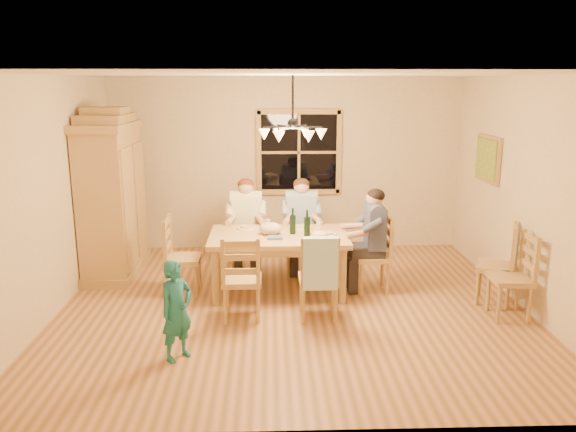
{
  "coord_description": "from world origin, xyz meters",
  "views": [
    {
      "loc": [
        -0.26,
        -6.32,
        2.61
      ],
      "look_at": [
        -0.05,
        0.1,
        1.08
      ],
      "focal_mm": 35.0,
      "sensor_mm": 36.0,
      "label": 1
    }
  ],
  "objects_px": {
    "chair_end_left": "(184,270)",
    "chair_spare_front": "(509,291)",
    "chair_near_left": "(242,293)",
    "chair_near_right": "(318,292)",
    "dining_table": "(279,242)",
    "chair_far_right": "(301,250)",
    "chandelier": "(293,132)",
    "adult_slate_man": "(374,227)",
    "adult_plaid_man": "(301,213)",
    "wine_bottle_a": "(293,221)",
    "chair_spare_back": "(494,278)",
    "child": "(177,310)",
    "chair_far_left": "(247,251)",
    "armoire": "(113,199)",
    "wine_bottle_b": "(307,223)",
    "chair_end_right": "(372,268)",
    "adult_woman": "(246,214)"
  },
  "relations": [
    {
      "from": "chandelier",
      "to": "chair_end_left",
      "type": "bearing_deg",
      "value": 161.06
    },
    {
      "from": "armoire",
      "to": "chair_near_left",
      "type": "bearing_deg",
      "value": -41.83
    },
    {
      "from": "chair_far_left",
      "to": "wine_bottle_b",
      "type": "relative_size",
      "value": 3.0
    },
    {
      "from": "chair_near_right",
      "to": "wine_bottle_a",
      "type": "bearing_deg",
      "value": 106.72
    },
    {
      "from": "adult_slate_man",
      "to": "wine_bottle_b",
      "type": "bearing_deg",
      "value": 96.28
    },
    {
      "from": "armoire",
      "to": "wine_bottle_a",
      "type": "xyz_separation_m",
      "value": [
        2.44,
        -0.8,
        -0.13
      ]
    },
    {
      "from": "chair_end_right",
      "to": "chair_spare_back",
      "type": "bearing_deg",
      "value": -107.69
    },
    {
      "from": "chandelier",
      "to": "adult_woman",
      "type": "height_order",
      "value": "chandelier"
    },
    {
      "from": "chair_far_right",
      "to": "chair_end_left",
      "type": "height_order",
      "value": "same"
    },
    {
      "from": "wine_bottle_a",
      "to": "chair_spare_back",
      "type": "height_order",
      "value": "wine_bottle_a"
    },
    {
      "from": "dining_table",
      "to": "wine_bottle_b",
      "type": "xyz_separation_m",
      "value": [
        0.35,
        -0.09,
        0.27
      ]
    },
    {
      "from": "dining_table",
      "to": "chair_far_right",
      "type": "distance_m",
      "value": 0.95
    },
    {
      "from": "chair_end_left",
      "to": "chair_spare_front",
      "type": "relative_size",
      "value": 1.0
    },
    {
      "from": "dining_table",
      "to": "wine_bottle_b",
      "type": "relative_size",
      "value": 5.25
    },
    {
      "from": "dining_table",
      "to": "chair_far_right",
      "type": "relative_size",
      "value": 1.75
    },
    {
      "from": "chair_end_left",
      "to": "chair_spare_front",
      "type": "height_order",
      "value": "same"
    },
    {
      "from": "chandelier",
      "to": "chair_end_left",
      "type": "xyz_separation_m",
      "value": [
        -1.36,
        0.47,
        -1.77
      ]
    },
    {
      "from": "chair_near_right",
      "to": "chair_spare_front",
      "type": "bearing_deg",
      "value": -1.94
    },
    {
      "from": "adult_woman",
      "to": "chair_far_left",
      "type": "bearing_deg",
      "value": 179.73
    },
    {
      "from": "adult_plaid_man",
      "to": "chair_near_left",
      "type": "bearing_deg",
      "value": 64.8
    },
    {
      "from": "chair_spare_back",
      "to": "chair_near_right",
      "type": "bearing_deg",
      "value": 124.0
    },
    {
      "from": "chair_near_right",
      "to": "child",
      "type": "bearing_deg",
      "value": -146.89
    },
    {
      "from": "chair_far_right",
      "to": "chair_spare_back",
      "type": "xyz_separation_m",
      "value": [
        2.27,
        -1.25,
        0.0
      ]
    },
    {
      "from": "dining_table",
      "to": "chair_far_left",
      "type": "height_order",
      "value": "chair_far_left"
    },
    {
      "from": "child",
      "to": "chair_spare_back",
      "type": "distance_m",
      "value": 3.85
    },
    {
      "from": "armoire",
      "to": "chair_spare_back",
      "type": "bearing_deg",
      "value": -14.53
    },
    {
      "from": "chair_spare_back",
      "to": "adult_plaid_man",
      "type": "bearing_deg",
      "value": 85.29
    },
    {
      "from": "adult_plaid_man",
      "to": "chair_spare_back",
      "type": "height_order",
      "value": "adult_plaid_man"
    },
    {
      "from": "chair_far_left",
      "to": "chair_near_left",
      "type": "height_order",
      "value": "same"
    },
    {
      "from": "armoire",
      "to": "chair_near_right",
      "type": "distance_m",
      "value": 3.25
    },
    {
      "from": "chair_spare_back",
      "to": "wine_bottle_b",
      "type": "bearing_deg",
      "value": 105.45
    },
    {
      "from": "chair_near_left",
      "to": "chair_spare_front",
      "type": "relative_size",
      "value": 1.0
    },
    {
      "from": "chandelier",
      "to": "adult_slate_man",
      "type": "relative_size",
      "value": 0.88
    },
    {
      "from": "chair_near_right",
      "to": "chair_spare_back",
      "type": "bearing_deg",
      "value": 9.59
    },
    {
      "from": "chair_near_left",
      "to": "chair_near_right",
      "type": "relative_size",
      "value": 1.0
    },
    {
      "from": "adult_slate_man",
      "to": "chair_spare_back",
      "type": "relative_size",
      "value": 0.88
    },
    {
      "from": "dining_table",
      "to": "chair_far_right",
      "type": "xyz_separation_m",
      "value": [
        0.33,
        0.82,
        -0.35
      ]
    },
    {
      "from": "wine_bottle_a",
      "to": "adult_slate_man",
      "type": "bearing_deg",
      "value": -1.04
    },
    {
      "from": "wine_bottle_a",
      "to": "adult_plaid_man",
      "type": "bearing_deg",
      "value": 79.13
    },
    {
      "from": "wine_bottle_a",
      "to": "wine_bottle_b",
      "type": "height_order",
      "value": "same"
    },
    {
      "from": "adult_woman",
      "to": "chair_spare_front",
      "type": "distance_m",
      "value": 3.52
    },
    {
      "from": "adult_plaid_man",
      "to": "chair_spare_back",
      "type": "bearing_deg",
      "value": 150.88
    },
    {
      "from": "adult_slate_man",
      "to": "adult_plaid_man",
      "type": "bearing_deg",
      "value": 46.64
    },
    {
      "from": "chair_near_left",
      "to": "chair_end_left",
      "type": "relative_size",
      "value": 1.0
    },
    {
      "from": "armoire",
      "to": "adult_woman",
      "type": "relative_size",
      "value": 2.63
    },
    {
      "from": "chandelier",
      "to": "child",
      "type": "height_order",
      "value": "chandelier"
    },
    {
      "from": "chair_end_left",
      "to": "dining_table",
      "type": "bearing_deg",
      "value": 90.0
    },
    {
      "from": "chandelier",
      "to": "chair_near_left",
      "type": "height_order",
      "value": "chandelier"
    },
    {
      "from": "armoire",
      "to": "chair_end_left",
      "type": "distance_m",
      "value": 1.55
    },
    {
      "from": "chair_near_left",
      "to": "armoire",
      "type": "bearing_deg",
      "value": 137.9
    }
  ]
}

